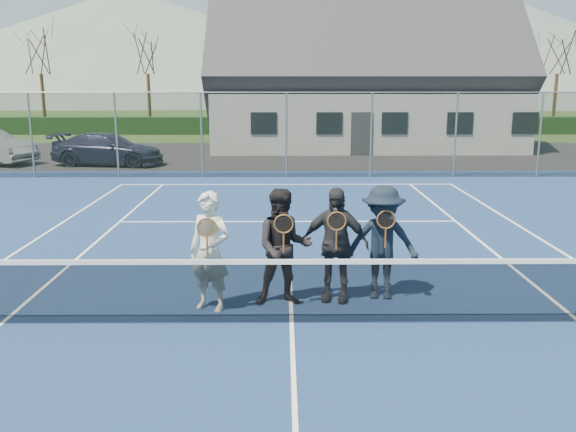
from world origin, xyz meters
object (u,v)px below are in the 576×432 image
(car_c, at_px, (108,149))
(player_d, at_px, (382,243))
(tennis_net, at_px, (292,288))
(clubhouse, at_px, (363,69))
(player_c, at_px, (335,244))
(player_b, at_px, (284,247))
(player_a, at_px, (210,252))

(car_c, relative_size, player_d, 2.51)
(tennis_net, distance_m, clubhouse, 24.57)
(tennis_net, height_order, player_c, player_c)
(clubhouse, xyz_separation_m, player_b, (-4.11, -23.21, -3.07))
(clubhouse, relative_size, player_c, 8.67)
(car_c, distance_m, player_b, 17.60)
(player_c, bearing_deg, player_d, 7.18)
(car_c, distance_m, tennis_net, 18.36)
(player_c, bearing_deg, car_c, 116.66)
(player_b, height_order, player_d, same)
(player_a, bearing_deg, car_c, 110.51)
(tennis_net, bearing_deg, player_c, 54.74)
(clubhouse, xyz_separation_m, player_d, (-2.57, -22.94, -3.07))
(clubhouse, height_order, player_d, clubhouse)
(tennis_net, distance_m, player_d, 1.82)
(player_b, distance_m, player_c, 0.81)
(clubhouse, relative_size, player_b, 8.67)
(car_c, bearing_deg, player_c, -144.84)
(tennis_net, xyz_separation_m, player_b, (-0.11, 0.79, 0.38))
(tennis_net, xyz_separation_m, player_d, (1.43, 1.06, 0.38))
(player_b, bearing_deg, clubhouse, 79.95)
(car_c, relative_size, player_b, 2.51)
(tennis_net, height_order, player_b, player_b)
(player_b, relative_size, player_d, 1.00)
(player_a, relative_size, player_c, 1.00)
(car_c, relative_size, clubhouse, 0.29)
(player_c, bearing_deg, clubhouse, 81.80)
(player_b, bearing_deg, tennis_net, -81.99)
(tennis_net, distance_m, player_b, 0.88)
(car_c, height_order, player_d, player_d)
(tennis_net, xyz_separation_m, player_c, (0.68, 0.96, 0.38))
(player_a, distance_m, player_c, 1.93)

